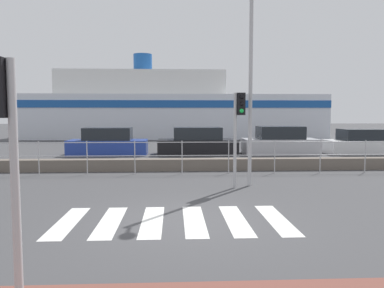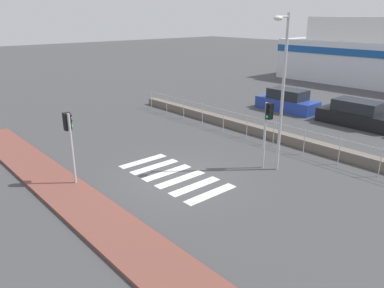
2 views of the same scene
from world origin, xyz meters
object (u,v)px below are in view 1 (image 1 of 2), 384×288
Objects in this scene: ferry_boat at (170,110)px; parked_car_white at (362,143)px; traffic_light_far at (239,118)px; parked_car_silver at (280,142)px; traffic_light_near at (4,127)px; parked_car_blue at (108,143)px; streetlamp at (252,59)px; parked_car_black at (197,143)px.

parked_car_white is at bearing -54.99° from ferry_boat.
traffic_light_far is 10.65m from parked_car_silver.
ferry_boat is (1.60, 32.85, 0.52)m from traffic_light_near.
parked_car_blue is at bearing -101.67° from ferry_boat.
traffic_light_far is at bearing -156.47° from streetlamp.
traffic_light_far is 13.31m from parked_car_white.
traffic_light_near is 16.86m from parked_car_blue.
parked_car_blue is 14.64m from parked_car_white.
traffic_light_near is 0.66× the size of parked_car_black.
parked_car_blue reaches higher than parked_car_white.
parked_car_blue is at bearing 120.32° from traffic_light_far.
traffic_light_far is 0.68× the size of parked_car_blue.
parked_car_blue is 1.04× the size of parked_car_silver.
traffic_light_near is 0.70× the size of parked_car_white.
parked_car_black is (5.03, 0.00, 0.01)m from parked_car_blue.
traffic_light_far is at bearing -84.81° from ferry_boat.
ferry_boat reaches higher than parked_car_black.
streetlamp is (4.37, 7.18, 1.82)m from traffic_light_near.
traffic_light_far is at bearing 60.57° from traffic_light_near.
streetlamp is 1.56× the size of parked_car_white.
streetlamp is 0.23× the size of ferry_boat.
parked_car_blue is (-6.10, 9.53, -3.32)m from streetlamp.
streetlamp is (0.42, 0.18, 1.81)m from traffic_light_far.
ferry_boat is at bearing 96.00° from parked_car_black.
parked_car_blue is 0.97× the size of parked_car_black.
parked_car_silver is at bearing 67.14° from traffic_light_far.
ferry_boat is at bearing 96.16° from streetlamp.
traffic_light_near is 1.00× the size of traffic_light_far.
parked_car_white is at bearing 48.15° from streetlamp.
streetlamp is 1.45× the size of parked_car_black.
streetlamp reaches higher than parked_car_white.
ferry_boat reaches higher than streetlamp.
traffic_light_near is 8.60m from streetlamp.
traffic_light_far reaches higher than parked_car_white.
parked_car_black is at bearing 96.43° from streetlamp.
parked_car_blue is (-1.74, 16.71, -1.50)m from traffic_light_near.
parked_car_blue is 5.03m from parked_car_black.
parked_car_white is (11.31, -16.14, -2.07)m from ferry_boat.
parked_car_black is (-0.65, 9.71, -1.50)m from traffic_light_far.
traffic_light_near is 0.70× the size of parked_car_silver.
parked_car_blue is at bearing 122.64° from streetlamp.
traffic_light_near is at bearing -101.16° from parked_car_black.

